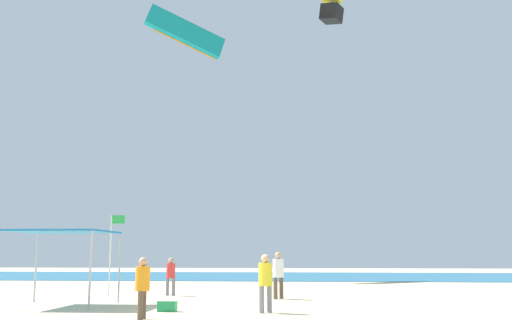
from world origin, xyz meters
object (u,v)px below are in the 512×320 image
kite_box_yellow (331,3)px  canopy_tent (63,234)px  person_central (143,283)px  kite_parafoil_teal (186,32)px  cooler_box (167,306)px  banner_flag (112,247)px  person_far_shore (265,278)px  person_near_tent (171,273)px  person_leftmost (278,271)px

kite_box_yellow → canopy_tent: bearing=-32.3°
person_central → kite_box_yellow: size_ratio=0.89×
kite_parafoil_teal → cooler_box: bearing=-103.4°
kite_box_yellow → kite_parafoil_teal: 20.12m
banner_flag → kite_parafoil_teal: 24.41m
person_far_shore → kite_parafoil_teal: kite_parafoil_teal is taller
person_near_tent → kite_parafoil_teal: bearing=-67.8°
kite_parafoil_teal → person_near_tent: bearing=-103.9°
person_leftmost → kite_box_yellow: 12.69m
person_far_shore → cooler_box: bearing=131.6°
person_central → person_far_shore: (3.19, 2.09, 0.04)m
kite_parafoil_teal → person_leftmost: bearing=-91.8°
person_leftmost → person_central: bearing=-161.1°
person_leftmost → person_central: (-3.31, -7.59, -0.10)m
person_leftmost → kite_parafoil_teal: kite_parafoil_teal is taller
cooler_box → kite_box_yellow: kite_box_yellow is taller
person_near_tent → banner_flag: banner_flag is taller
banner_flag → person_central: bearing=-66.3°
person_central → kite_parafoil_teal: (-4.65, 26.48, 17.63)m
canopy_tent → person_far_shore: (7.15, -1.78, -1.39)m
canopy_tent → person_near_tent: (2.62, 5.19, -1.48)m
person_near_tent → banner_flag: 2.72m
person_central → person_leftmost: bearing=157.4°
kite_box_yellow → banner_flag: bearing=-55.9°
person_far_shore → kite_parafoil_teal: 31.07m
person_near_tent → person_leftmost: person_leftmost is taller
banner_flag → cooler_box: (3.93, -6.30, -1.87)m
person_near_tent → person_far_shore: 8.31m
person_central → kite_parafoil_teal: kite_parafoil_teal is taller
person_far_shore → kite_box_yellow: 14.85m
cooler_box → kite_parafoil_teal: kite_parafoil_teal is taller
person_near_tent → kite_box_yellow: kite_box_yellow is taller
person_central → banner_flag: bearing=-155.3°
person_near_tent → cooler_box: size_ratio=2.77×
person_far_shore → banner_flag: 9.55m
banner_flag → cooler_box: bearing=-58.1°
person_leftmost → person_far_shore: (-0.12, -5.50, -0.05)m
person_central → canopy_tent: bearing=-133.4°
person_near_tent → kite_box_yellow: (7.07, 1.03, 12.34)m
kite_box_yellow → kite_parafoil_teal: (-10.39, 16.39, 5.33)m
person_leftmost → kite_parafoil_teal: (-7.97, 18.89, 17.54)m
canopy_tent → cooler_box: bearing=-21.4°
person_central → kite_box_yellow: 16.91m
banner_flag → kite_parafoil_teal: kite_parafoil_teal is taller
kite_parafoil_teal → person_central: bearing=-104.7°
canopy_tent → person_central: canopy_tent is taller
canopy_tent → cooler_box: canopy_tent is taller
person_far_shore → kite_box_yellow: (2.54, 8.00, 12.25)m
person_central → person_far_shore: person_far_shore is taller
canopy_tent → person_leftmost: 8.27m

